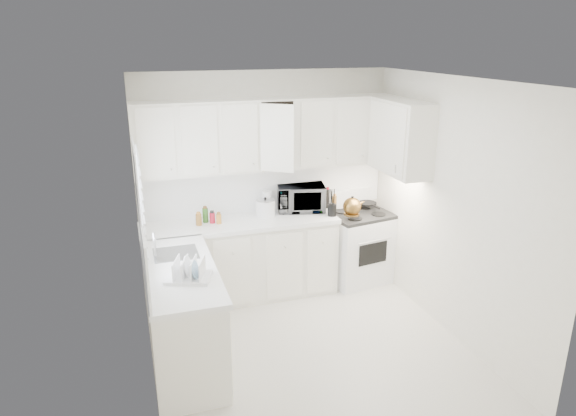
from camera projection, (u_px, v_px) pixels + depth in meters
name	position (u px, v px, depth m)	size (l,w,h in m)	color
floor	(309.00, 348.00, 5.15)	(3.20, 3.20, 0.00)	silver
ceiling	(313.00, 80.00, 4.34)	(3.20, 3.20, 0.00)	white
wall_back	(265.00, 182.00, 6.20)	(3.00, 3.00, 0.00)	white
wall_front	(397.00, 308.00, 3.30)	(3.00, 3.00, 0.00)	white
wall_left	(142.00, 244.00, 4.32)	(3.20, 3.20, 0.00)	white
wall_right	(452.00, 210.00, 5.18)	(3.20, 3.20, 0.00)	white
window_blinds	(140.00, 203.00, 4.56)	(0.06, 0.96, 1.06)	white
lower_cabinets_back	(241.00, 261.00, 6.08)	(2.22, 0.60, 0.90)	white
lower_cabinets_left	(182.00, 317.00, 4.85)	(0.60, 1.60, 0.90)	white
countertop_back	(240.00, 223.00, 5.92)	(2.24, 0.64, 0.05)	white
countertop_left	(180.00, 271.00, 4.70)	(0.64, 1.62, 0.05)	white
backsplash_back	(266.00, 188.00, 6.21)	(2.98, 0.02, 0.55)	white
backsplash_left	(143.00, 244.00, 4.52)	(0.02, 1.60, 0.55)	white
upper_cabinets_back	(269.00, 169.00, 5.98)	(3.00, 0.33, 0.80)	white
upper_cabinets_right	(398.00, 172.00, 5.81)	(0.33, 0.90, 0.80)	white
sink	(175.00, 242.00, 4.98)	(0.42, 0.38, 0.30)	gray
stove	(359.00, 238.00, 6.44)	(0.74, 0.61, 1.14)	white
tea_kettle	(352.00, 205.00, 6.09)	(0.27, 0.23, 0.25)	brown
frying_pan	(367.00, 203.00, 6.52)	(0.23, 0.39, 0.04)	black
microwave	(301.00, 195.00, 6.23)	(0.56, 0.31, 0.38)	gray
rice_cooker	(265.00, 207.00, 6.05)	(0.22, 0.22, 0.22)	white
paper_towel	(267.00, 202.00, 6.13)	(0.12, 0.12, 0.27)	white
utensil_crock	(332.00, 202.00, 6.03)	(0.11, 0.11, 0.34)	black
dish_rack	(188.00, 268.00, 4.46)	(0.38, 0.28, 0.21)	white
spice_left_0	(198.00, 216.00, 5.88)	(0.06, 0.06, 0.13)	olive
spice_left_1	(205.00, 218.00, 5.82)	(0.06, 0.06, 0.13)	#2F6521
spice_left_2	(211.00, 215.00, 5.92)	(0.06, 0.06, 0.13)	#B4182C
spice_left_3	(219.00, 216.00, 5.86)	(0.06, 0.06, 0.13)	orange
sauce_right_0	(314.00, 201.00, 6.32)	(0.06, 0.06, 0.19)	#B4182C
sauce_right_1	(320.00, 202.00, 6.28)	(0.06, 0.06, 0.19)	orange
sauce_right_2	(323.00, 200.00, 6.35)	(0.06, 0.06, 0.19)	brown
sauce_right_3	(329.00, 201.00, 6.31)	(0.06, 0.06, 0.19)	black
sauce_right_4	(331.00, 199.00, 6.38)	(0.06, 0.06, 0.19)	olive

